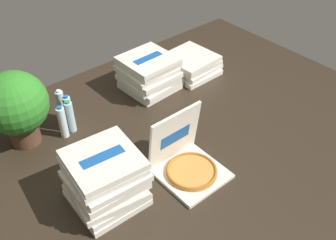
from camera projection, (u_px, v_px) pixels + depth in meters
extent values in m
cube|color=#2D2319|center=(183.00, 141.00, 2.65)|extent=(3.20, 2.40, 0.02)
cube|color=silver|center=(192.00, 174.00, 2.38)|extent=(0.38, 0.38, 0.02)
cylinder|color=#C6893D|center=(192.00, 171.00, 2.37)|extent=(0.32, 0.32, 0.02)
torus|color=#A96324|center=(192.00, 170.00, 2.37)|extent=(0.32, 0.32, 0.02)
cube|color=silver|center=(174.00, 136.00, 2.36)|extent=(0.38, 0.06, 0.38)
cube|color=#19519E|center=(175.00, 137.00, 2.35)|extent=(0.23, 0.01, 0.09)
cube|color=silver|center=(107.00, 197.00, 2.23)|extent=(0.39, 0.39, 0.04)
cube|color=silver|center=(107.00, 192.00, 2.21)|extent=(0.40, 0.40, 0.04)
cube|color=silver|center=(106.00, 188.00, 2.18)|extent=(0.43, 0.43, 0.04)
cube|color=silver|center=(106.00, 180.00, 2.17)|extent=(0.40, 0.40, 0.04)
cube|color=silver|center=(104.00, 178.00, 2.13)|extent=(0.40, 0.40, 0.04)
cube|color=#19519E|center=(104.00, 176.00, 2.11)|extent=(0.25, 0.08, 0.00)
cube|color=silver|center=(106.00, 172.00, 2.11)|extent=(0.40, 0.40, 0.04)
cube|color=silver|center=(103.00, 165.00, 2.09)|extent=(0.42, 0.42, 0.04)
cube|color=silver|center=(103.00, 160.00, 2.07)|extent=(0.41, 0.41, 0.04)
cube|color=#19519E|center=(102.00, 157.00, 2.06)|extent=(0.25, 0.09, 0.00)
cube|color=silver|center=(150.00, 86.00, 3.12)|extent=(0.40, 0.40, 0.04)
cube|color=#19519E|center=(150.00, 84.00, 3.10)|extent=(0.25, 0.08, 0.00)
cube|color=silver|center=(151.00, 82.00, 3.09)|extent=(0.41, 0.41, 0.04)
cube|color=silver|center=(148.00, 78.00, 3.06)|extent=(0.38, 0.38, 0.04)
cube|color=silver|center=(149.00, 74.00, 3.03)|extent=(0.39, 0.39, 0.04)
cube|color=#19519E|center=(149.00, 72.00, 3.02)|extent=(0.25, 0.08, 0.00)
cube|color=silver|center=(147.00, 69.00, 3.01)|extent=(0.38, 0.38, 0.04)
cube|color=silver|center=(148.00, 64.00, 3.00)|extent=(0.39, 0.39, 0.04)
cube|color=#19519E|center=(148.00, 61.00, 2.98)|extent=(0.25, 0.08, 0.00)
cube|color=silver|center=(148.00, 60.00, 2.96)|extent=(0.39, 0.39, 0.04)
cube|color=#19519E|center=(148.00, 58.00, 2.95)|extent=(0.25, 0.08, 0.00)
cube|color=silver|center=(192.00, 71.00, 3.29)|extent=(0.38, 0.38, 0.04)
cube|color=silver|center=(192.00, 66.00, 3.28)|extent=(0.40, 0.40, 0.04)
cube|color=silver|center=(191.00, 61.00, 3.26)|extent=(0.39, 0.39, 0.04)
cube|color=silver|center=(190.00, 58.00, 3.22)|extent=(0.40, 0.40, 0.04)
cylinder|color=silver|center=(62.00, 106.00, 2.75)|extent=(0.06, 0.06, 0.24)
cylinder|color=white|center=(58.00, 91.00, 2.67)|extent=(0.03, 0.03, 0.02)
cylinder|color=silver|center=(70.00, 117.00, 2.65)|extent=(0.06, 0.06, 0.24)
cylinder|color=#239951|center=(67.00, 102.00, 2.57)|extent=(0.03, 0.03, 0.02)
cylinder|color=silver|center=(69.00, 111.00, 2.70)|extent=(0.06, 0.06, 0.24)
cylinder|color=blue|center=(66.00, 97.00, 2.62)|extent=(0.03, 0.03, 0.02)
cylinder|color=white|center=(63.00, 122.00, 2.60)|extent=(0.06, 0.06, 0.24)
cylinder|color=blue|center=(59.00, 108.00, 2.52)|extent=(0.03, 0.03, 0.02)
cylinder|color=#513323|center=(25.00, 133.00, 2.59)|extent=(0.20, 0.20, 0.15)
sphere|color=#2D7C24|center=(15.00, 103.00, 2.43)|extent=(0.41, 0.41, 0.41)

